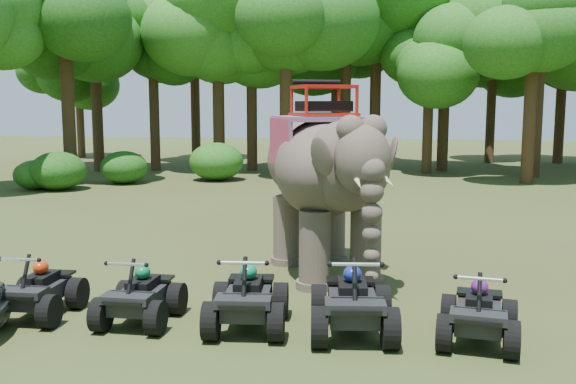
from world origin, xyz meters
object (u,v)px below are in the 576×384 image
atv_1 (140,289)px  atv_3 (353,294)px  atv_4 (479,305)px  atv_2 (247,290)px  elephant (324,179)px  atv_0 (37,283)px

atv_1 → atv_3: atv_3 is taller
atv_4 → atv_2: bearing=-172.9°
atv_3 → atv_1: bearing=173.1°
elephant → atv_4: size_ratio=3.07×
atv_3 → atv_4: size_ratio=1.13×
atv_1 → atv_2: size_ratio=0.91×
elephant → atv_3: (0.76, -3.63, -1.39)m
elephant → atv_0: (-4.63, -3.50, -1.48)m
atv_4 → atv_3: bearing=-173.4°
atv_0 → atv_2: (3.68, -0.08, 0.05)m
atv_2 → atv_3: bearing=-6.5°
atv_3 → elephant: bearing=96.1°
atv_0 → atv_3: atv_3 is taller
atv_0 → atv_4: bearing=-2.2°
elephant → atv_0: size_ratio=3.10×
elephant → atv_1: bearing=-151.4°
atv_0 → elephant: bearing=36.6°
elephant → atv_2: 3.97m
elephant → atv_2: (-0.95, -3.58, -1.42)m
atv_0 → atv_2: bearing=-1.7°
atv_0 → atv_1: atv_0 is taller
atv_1 → atv_3: bearing=0.3°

